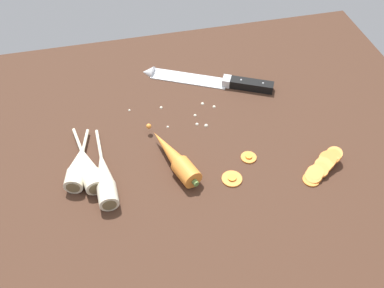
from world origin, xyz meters
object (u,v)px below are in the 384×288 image
(parsnip_front, at_px, (88,167))
(carrot_slice_stray_near, at_px, (249,157))
(carrot_slice_stack, at_px, (323,166))
(parsnip_mid_left, at_px, (78,167))
(parsnip_mid_right, at_px, (105,178))
(chefs_knife, at_px, (205,79))
(whole_carrot, at_px, (175,158))
(carrot_slice_stray_mid, at_px, (232,178))

(parsnip_front, height_order, carrot_slice_stray_near, parsnip_front)
(parsnip_front, relative_size, carrot_slice_stack, 1.91)
(parsnip_front, distance_m, carrot_slice_stray_near, 0.35)
(parsnip_mid_left, distance_m, carrot_slice_stray_near, 0.37)
(parsnip_mid_left, xyz_separation_m, parsnip_mid_right, (0.05, -0.04, -0.00))
(chefs_knife, xyz_separation_m, parsnip_front, (-0.32, -0.24, 0.01))
(whole_carrot, distance_m, parsnip_mid_left, 0.20)
(parsnip_front, xyz_separation_m, carrot_slice_stack, (0.49, -0.11, -0.01))
(whole_carrot, height_order, carrot_slice_stray_near, whole_carrot)
(parsnip_mid_left, relative_size, parsnip_mid_right, 0.78)
(whole_carrot, relative_size, parsnip_mid_left, 1.13)
(parsnip_front, bearing_deg, carrot_slice_stray_near, -6.07)
(parsnip_mid_right, relative_size, carrot_slice_stray_mid, 5.16)
(parsnip_mid_left, relative_size, carrot_slice_stray_mid, 4.01)
(parsnip_mid_right, distance_m, carrot_slice_stack, 0.46)
(carrot_slice_stray_near, height_order, carrot_slice_stray_mid, same)
(carrot_slice_stack, relative_size, carrot_slice_stray_near, 2.97)
(chefs_knife, distance_m, carrot_slice_stray_mid, 0.33)
(carrot_slice_stack, bearing_deg, carrot_slice_stray_near, 153.90)
(parsnip_front, relative_size, carrot_slice_stray_near, 5.67)
(parsnip_front, xyz_separation_m, parsnip_mid_left, (-0.02, 0.01, 0.00))
(chefs_knife, bearing_deg, whole_carrot, -116.92)
(chefs_knife, distance_m, carrot_slice_stack, 0.39)
(parsnip_mid_right, bearing_deg, chefs_knife, 44.70)
(whole_carrot, relative_size, parsnip_front, 1.00)
(whole_carrot, height_order, carrot_slice_stray_mid, whole_carrot)
(parsnip_front, xyz_separation_m, carrot_slice_stray_near, (0.34, -0.04, -0.02))
(parsnip_front, relative_size, carrot_slice_stray_mid, 4.53)
(whole_carrot, distance_m, parsnip_mid_right, 0.15)
(parsnip_front, distance_m, carrot_slice_stray_mid, 0.30)
(parsnip_mid_left, relative_size, carrot_slice_stack, 1.69)
(whole_carrot, xyz_separation_m, carrot_slice_stack, (0.30, -0.09, -0.01))
(chefs_knife, relative_size, carrot_slice_stack, 3.16)
(whole_carrot, distance_m, carrot_slice_stack, 0.32)
(whole_carrot, bearing_deg, carrot_slice_stack, -16.33)
(carrot_slice_stray_mid, bearing_deg, parsnip_mid_left, 163.58)
(chefs_knife, bearing_deg, parsnip_mid_right, -135.30)
(carrot_slice_stray_near, bearing_deg, chefs_knife, 95.75)
(chefs_knife, bearing_deg, carrot_slice_stack, -64.19)
(parsnip_mid_left, height_order, parsnip_mid_right, same)
(carrot_slice_stack, relative_size, carrot_slice_stray_mid, 2.37)
(whole_carrot, bearing_deg, parsnip_front, 174.63)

